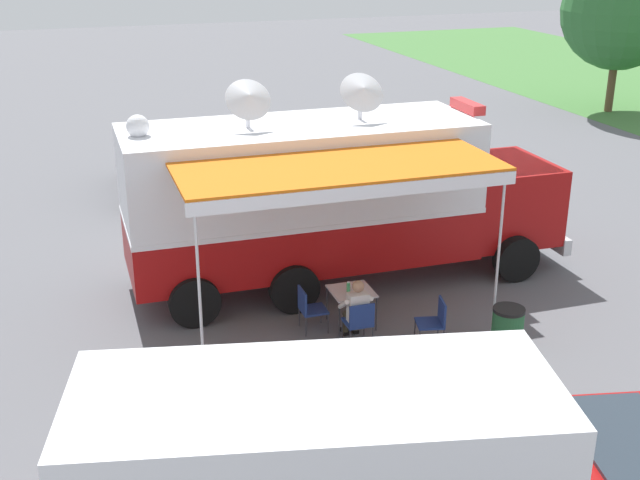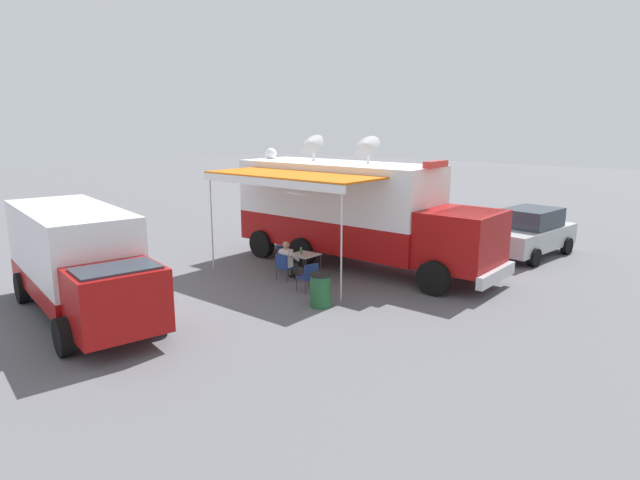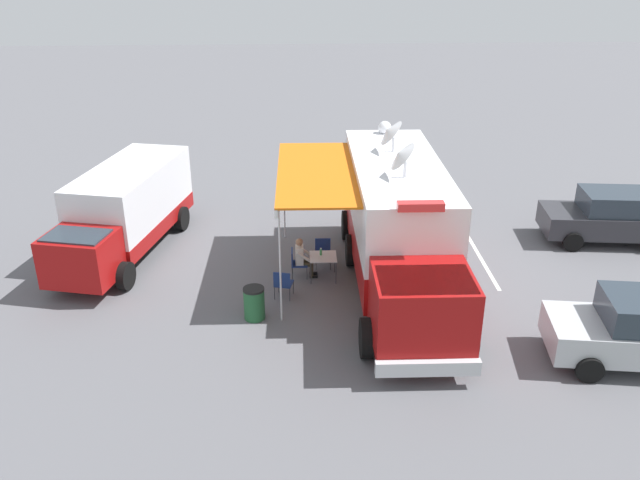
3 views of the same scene
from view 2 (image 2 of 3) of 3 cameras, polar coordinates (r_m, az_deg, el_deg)
name	(u,v)px [view 2 (image 2 of 3)]	position (r m, az deg, el deg)	size (l,w,h in m)	color
ground_plane	(337,262)	(19.26, 1.81, -2.28)	(100.00, 100.00, 0.00)	#5B5B60
lot_stripe	(360,243)	(22.20, 4.27, -0.34)	(0.12, 4.80, 0.01)	silver
command_truck	(354,210)	(18.40, 3.64, 3.21)	(4.95, 9.53, 4.53)	#9E0F0F
folding_table	(304,256)	(17.27, -1.66, -1.69)	(0.81, 0.81, 0.73)	silver
water_bottle	(301,251)	(17.25, -2.02, -1.16)	(0.07, 0.07, 0.22)	#3F9959
folding_chair_at_table	(284,265)	(16.83, -3.80, -2.65)	(0.49, 0.49, 0.87)	navy
folding_chair_beside_table	(286,256)	(17.89, -3.65, -1.75)	(0.49, 0.49, 0.87)	navy
folding_chair_spare_by_truck	(309,275)	(15.70, -1.18, -3.73)	(0.58, 0.58, 0.87)	navy
seated_responder	(288,260)	(16.92, -3.37, -2.07)	(0.67, 0.56, 1.25)	silver
trash_bin	(321,290)	(14.51, 0.07, -5.30)	(0.57, 0.57, 0.91)	#235B33
support_truck	(79,262)	(15.04, -24.09, -2.09)	(3.55, 7.09, 2.70)	white
car_behind_truck	(398,207)	(26.33, 8.26, 3.50)	(4.38, 2.37, 1.76)	#2D2D33
car_far_corner	(529,232)	(21.36, 21.18, 0.76)	(4.42, 2.47, 1.76)	#B2B5BA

